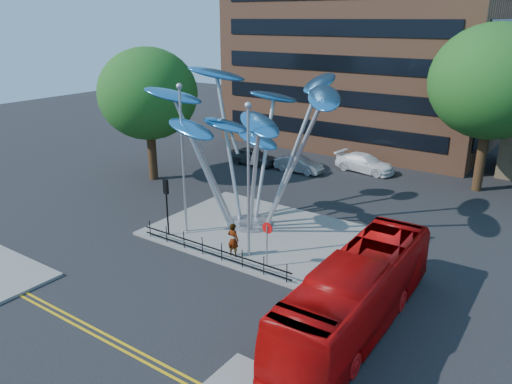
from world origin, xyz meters
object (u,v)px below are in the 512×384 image
Objects in this scene: parked_car_mid at (299,164)px; street_lamp_right at (248,168)px; tree_right at (493,82)px; street_lamp_left at (182,147)px; parked_car_right at (365,163)px; tree_left at (148,94)px; no_entry_sign_island at (267,237)px; leaf_sculpture at (249,117)px; traffic_light_island at (166,196)px; pedestrian at (233,240)px; parked_car_left at (253,156)px; red_bus at (357,293)px.

street_lamp_right is at bearing -160.54° from parked_car_mid.
street_lamp_left is at bearing -124.05° from tree_right.
parked_car_right is at bearing -177.61° from tree_right.
tree_right reaches higher than tree_left.
tree_left is 2.50× the size of parked_car_mid.
no_entry_sign_island is 19.36m from parked_car_right.
tree_right is 15.69m from parked_car_mid.
tree_left reaches higher than leaf_sculpture.
traffic_light_island is 1.82× the size of pedestrian.
tree_right reaches higher than street_lamp_left.
parked_car_mid is (-0.36, 15.83, -1.93)m from traffic_light_island.
street_lamp_left is 5.03m from street_lamp_right.
street_lamp_right is 4.42× the size of pedestrian.
leaf_sculpture reaches higher than traffic_light_island.
parked_car_left is at bearing 92.76° from parked_car_mid.
parked_car_left is (-5.36, 14.50, -4.61)m from street_lamp_left.
parked_car_mid is (-5.86, 15.33, -4.41)m from street_lamp_right.
traffic_light_island is 13.05m from red_bus.
tree_left is 11.60m from street_lamp_left.
street_lamp_left is at bearing -15.10° from pedestrian.
traffic_light_island is at bearing -174.81° from street_lamp_right.
tree_right is 1.46× the size of street_lamp_right.
parked_car_right is at bearing 85.39° from leaf_sculpture.
pedestrian is (4.83, 0.00, -1.53)m from traffic_light_island.
tree_left is 0.90× the size of red_bus.
traffic_light_island is (-13.00, -19.50, -5.42)m from tree_right.
parked_car_mid is at bearing 93.33° from street_lamp_left.
pedestrian is at bearing 164.36° from red_bus.
no_entry_sign_island is at bearing -107.12° from tree_right.
parked_car_mid is at bearing -89.27° from parked_car_left.
red_bus reaches higher than pedestrian.
leaf_sculpture is 7.71m from no_entry_sign_island.
tree_right is 2.76× the size of parked_car_left.
street_lamp_right reaches higher than parked_car_right.
leaf_sculpture is at bearing 52.60° from street_lamp_left.
red_bus is (9.92, -6.24, -5.28)m from leaf_sculpture.
street_lamp_left is 0.77× the size of red_bus.
tree_right is 18.37m from leaf_sculpture.
red_bus is 24.95m from parked_car_left.
parked_car_left is (-11.86, 15.48, -1.07)m from no_entry_sign_island.
tree_left reaches higher than parked_car_left.
street_lamp_right is (-7.50, -19.00, -2.94)m from tree_right.
parked_car_mid is at bearing 91.31° from traffic_light_island.
parked_car_right is (3.64, 18.13, -4.61)m from street_lamp_left.
tree_right is 1.38× the size of street_lamp_left.
parked_car_right is at bearing -71.52° from parked_car_left.
tree_right reaches higher than no_entry_sign_island.
parked_car_right is at bearing -55.23° from parked_car_mid.
red_bus is 8.29m from pedestrian.
traffic_light_island is at bearing -116.57° from street_lamp_left.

